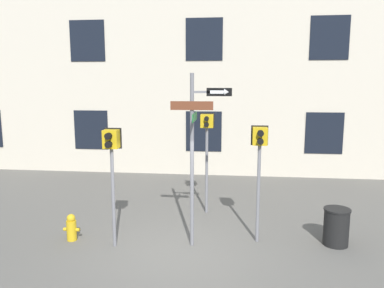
{
  "coord_description": "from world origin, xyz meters",
  "views": [
    {
      "loc": [
        1.23,
        -7.75,
        3.8
      ],
      "look_at": [
        0.29,
        0.58,
        2.43
      ],
      "focal_mm": 35.0,
      "sensor_mm": 36.0,
      "label": 1
    }
  ],
  "objects_px": {
    "trash_bin": "(336,227)",
    "pedestrian_signal_left": "(112,154)",
    "pedestrian_signal_across": "(207,135)",
    "street_sign_pole": "(195,146)",
    "fire_hydrant": "(71,228)",
    "pedestrian_signal_right": "(260,151)"
  },
  "relations": [
    {
      "from": "trash_bin",
      "to": "pedestrian_signal_left",
      "type": "bearing_deg",
      "value": -172.72
    },
    {
      "from": "pedestrian_signal_across",
      "to": "trash_bin",
      "type": "bearing_deg",
      "value": -30.63
    },
    {
      "from": "street_sign_pole",
      "to": "trash_bin",
      "type": "bearing_deg",
      "value": 6.96
    },
    {
      "from": "pedestrian_signal_left",
      "to": "fire_hydrant",
      "type": "bearing_deg",
      "value": 169.48
    },
    {
      "from": "pedestrian_signal_left",
      "to": "pedestrian_signal_right",
      "type": "distance_m",
      "value": 3.41
    },
    {
      "from": "pedestrian_signal_left",
      "to": "trash_bin",
      "type": "distance_m",
      "value": 5.52
    },
    {
      "from": "street_sign_pole",
      "to": "pedestrian_signal_right",
      "type": "bearing_deg",
      "value": 14.79
    },
    {
      "from": "pedestrian_signal_left",
      "to": "street_sign_pole",
      "type": "bearing_deg",
      "value": 7.85
    },
    {
      "from": "fire_hydrant",
      "to": "pedestrian_signal_right",
      "type": "bearing_deg",
      "value": 5.51
    },
    {
      "from": "street_sign_pole",
      "to": "pedestrian_signal_left",
      "type": "distance_m",
      "value": 1.91
    },
    {
      "from": "street_sign_pole",
      "to": "pedestrian_signal_left",
      "type": "height_order",
      "value": "street_sign_pole"
    },
    {
      "from": "pedestrian_signal_right",
      "to": "fire_hydrant",
      "type": "relative_size",
      "value": 4.25
    },
    {
      "from": "trash_bin",
      "to": "fire_hydrant",
      "type": "bearing_deg",
      "value": -175.94
    },
    {
      "from": "pedestrian_signal_left",
      "to": "fire_hydrant",
      "type": "height_order",
      "value": "pedestrian_signal_left"
    },
    {
      "from": "street_sign_pole",
      "to": "pedestrian_signal_right",
      "type": "xyz_separation_m",
      "value": [
        1.47,
        0.39,
        -0.16
      ]
    },
    {
      "from": "street_sign_pole",
      "to": "pedestrian_signal_across",
      "type": "bearing_deg",
      "value": 87.64
    },
    {
      "from": "pedestrian_signal_left",
      "to": "fire_hydrant",
      "type": "relative_size",
      "value": 4.21
    },
    {
      "from": "pedestrian_signal_right",
      "to": "trash_bin",
      "type": "distance_m",
      "value": 2.56
    },
    {
      "from": "pedestrian_signal_right",
      "to": "trash_bin",
      "type": "bearing_deg",
      "value": 0.51
    },
    {
      "from": "pedestrian_signal_across",
      "to": "fire_hydrant",
      "type": "bearing_deg",
      "value": -143.0
    },
    {
      "from": "street_sign_pole",
      "to": "pedestrian_signal_across",
      "type": "distance_m",
      "value": 2.31
    },
    {
      "from": "fire_hydrant",
      "to": "pedestrian_signal_across",
      "type": "bearing_deg",
      "value": 37.0
    }
  ]
}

